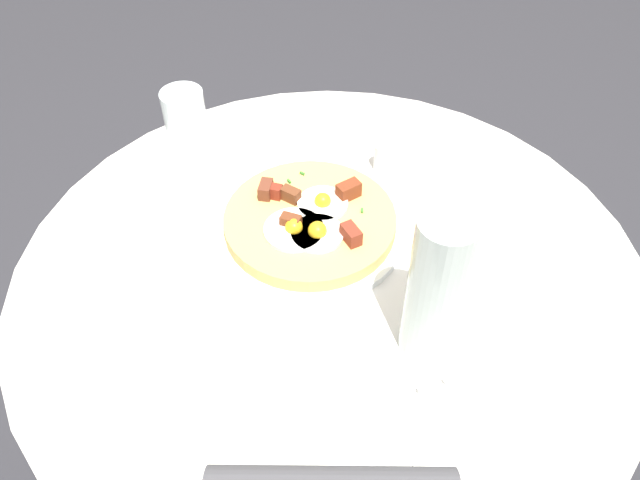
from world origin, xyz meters
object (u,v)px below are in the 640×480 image
Objects in this scene: water_glass at (187,128)px; breakfast_pizza at (310,221)px; pizza_plate at (310,229)px; bread_plate at (502,243)px; fork at (485,442)px; dining_table at (329,337)px; knife at (457,453)px; salt_shaker at (382,157)px; water_bottle at (437,289)px.

breakfast_pizza is at bearing -29.94° from water_glass.
pizza_plate is 0.29m from bread_plate.
pizza_plate is at bearing 10.20° from fork.
dining_table is 3.17× the size of pizza_plate.
fork is 1.00× the size of knife.
dining_table is 0.41m from water_glass.
knife is at bearing -52.96° from dining_table.
salt_shaker reaches higher than knife.
breakfast_pizza is at bearing -174.29° from bread_plate.
knife is (0.23, -0.32, -0.02)m from breakfast_pizza.
water_glass is (-0.27, 0.20, 0.24)m from dining_table.
water_bottle is at bearing -35.86° from water_glass.
breakfast_pizza is at bearing 10.27° from fork.
water_glass is at bearing 144.31° from dining_table.
breakfast_pizza is (-0.04, 0.06, 0.20)m from dining_table.
breakfast_pizza is (0.00, -0.00, 0.02)m from pizza_plate.
breakfast_pizza reaches higher than dining_table.
bread_plate reaches higher than dining_table.
fork is (0.26, -0.30, 0.00)m from pizza_plate.
bread_plate is at bearing -39.70° from knife.
salt_shaker reaches higher than fork.
dining_table is 3.54× the size of breakfast_pizza.
knife is (0.23, -0.32, 0.00)m from pizza_plate.
fork is at bearing -48.40° from breakfast_pizza.
dining_table is at bearing -100.68° from salt_shaker.
fork is at bearing -69.21° from salt_shaker.
water_glass reaches higher than knife.
knife is 1.36× the size of water_glass.
knife is (0.19, -0.25, 0.18)m from dining_table.
dining_table is at bearing -56.33° from pizza_plate.
pizza_plate is 1.59× the size of fork.
water_glass reaches higher than pizza_plate.
dining_table is at bearing -35.69° from water_glass.
water_glass is (-0.52, 0.10, 0.06)m from bread_plate.
dining_table is at bearing -56.08° from breakfast_pizza.
water_glass is at bearing 150.06° from breakfast_pizza.
fork is (0.22, -0.23, 0.18)m from dining_table.
dining_table is at bearing 12.10° from fork.
breakfast_pizza is at bearing -117.10° from salt_shaker.
fork is 1.36× the size of water_glass.
water_bottle is (0.19, -0.17, 0.09)m from breakfast_pizza.
water_glass is (-0.23, 0.13, 0.06)m from pizza_plate.
breakfast_pizza is at bearing 123.92° from dining_table.
pizza_plate is 1.29× the size of water_bottle.
water_bottle is (-0.10, -0.20, 0.11)m from bread_plate.
dining_table is 0.36m from knife.
fork is 0.18m from water_bottle.
bread_plate is 0.35m from knife.
fork is at bearing -46.57° from dining_table.
water_glass reaches higher than fork.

